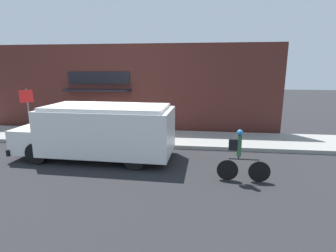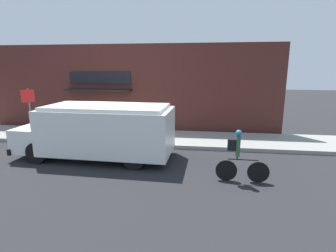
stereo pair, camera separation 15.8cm
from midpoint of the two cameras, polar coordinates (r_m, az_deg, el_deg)
ground_plane at (r=12.43m, az=-11.82°, el=-4.39°), size 70.00×70.00×0.00m
sidewalk at (r=13.71m, az=-9.84°, el=-2.34°), size 28.00×2.86×0.17m
storefront at (r=15.08m, az=-8.21°, el=8.10°), size 16.76×0.86×4.85m
school_bus at (r=10.73m, az=-14.09°, el=-0.90°), size 6.24×2.89×2.15m
cyclist at (r=8.64m, az=15.73°, el=-6.65°), size 1.68×0.20×1.70m
stop_sign_post at (r=14.49m, az=-27.71°, el=4.05°), size 0.45×0.45×2.40m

